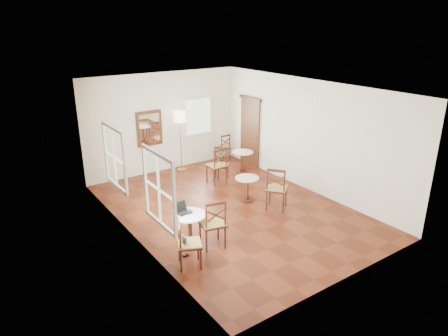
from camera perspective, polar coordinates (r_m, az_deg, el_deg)
name	(u,v)px	position (r m, az deg, el deg)	size (l,w,h in m)	color
ground	(231,209)	(10.06, 0.98, -5.84)	(7.00, 7.00, 0.00)	#5B210F
room_shell	(223,133)	(9.57, -0.21, 4.89)	(5.02, 7.02, 3.01)	silver
cafe_table_near	(190,226)	(8.36, -4.84, -8.21)	(0.68, 0.68, 0.72)	#421B10
cafe_table_mid	(247,186)	(10.39, 3.26, -2.60)	(0.61, 0.61, 0.64)	#421B10
cafe_table_back	(243,160)	(12.32, 2.64, 1.18)	(0.63, 0.63, 0.67)	#421B10
chair_near_a	(213,223)	(8.27, -1.59, -7.79)	(0.59, 0.59, 1.07)	#421B10
chair_near_b	(188,243)	(7.71, -5.09, -10.53)	(0.59, 0.59, 0.97)	#421B10
chair_mid_a	(217,165)	(11.46, -0.99, 0.36)	(0.50, 0.50, 1.07)	#421B10
chair_mid_b	(277,188)	(9.97, 7.43, -2.85)	(0.71, 0.71, 1.09)	#421B10
chair_back_a	(223,147)	(13.39, -0.14, 2.93)	(0.43, 0.43, 0.91)	#421B10
chair_back_b	(221,165)	(11.69, -0.42, 0.49)	(0.63, 0.63, 0.96)	#421B10
floor_lamp	(180,120)	(12.25, -6.24, 6.68)	(0.36, 0.36, 1.87)	#BF8C3F
laptop	(182,210)	(8.30, -5.92, -5.93)	(0.33, 0.29, 0.21)	black
mouse	(188,213)	(8.24, -5.05, -6.33)	(0.10, 0.06, 0.04)	black
navy_mug	(190,212)	(8.25, -4.87, -6.14)	(0.11, 0.07, 0.08)	#0F1532
water_glass	(188,209)	(8.35, -5.04, -5.77)	(0.05, 0.05, 0.09)	white
power_adapter	(186,255)	(8.23, -5.45, -12.17)	(0.11, 0.06, 0.04)	black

